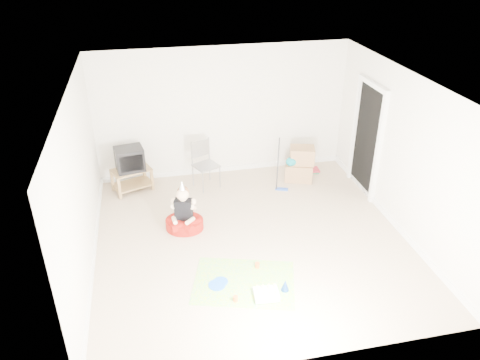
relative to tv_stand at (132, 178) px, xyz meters
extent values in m
plane|color=#CBB092|center=(1.87, -2.06, -0.27)|extent=(5.00, 5.00, 0.00)
cube|color=black|center=(4.35, -0.86, 0.76)|extent=(0.02, 0.90, 2.05)
cube|color=#9A7545|center=(0.00, 0.00, 0.17)|extent=(0.83, 0.67, 0.03)
cube|color=#9A7545|center=(0.00, 0.00, -0.15)|extent=(0.83, 0.67, 0.03)
cube|color=#9A7545|center=(-0.24, -0.30, -0.04)|extent=(0.06, 0.06, 0.45)
cube|color=#9A7545|center=(0.38, -0.07, -0.04)|extent=(0.06, 0.06, 0.45)
cube|color=#9A7545|center=(-0.38, 0.07, -0.04)|extent=(0.06, 0.06, 0.45)
cube|color=#9A7545|center=(0.24, 0.30, -0.04)|extent=(0.06, 0.06, 0.45)
cube|color=black|center=(0.00, 0.00, 0.40)|extent=(0.58, 0.51, 0.44)
cube|color=#96979C|center=(1.42, -0.17, 0.19)|extent=(0.56, 0.55, 0.03)
cylinder|color=#96979C|center=(1.24, -0.25, 0.21)|extent=(0.02, 0.02, 0.95)
cylinder|color=#96979C|center=(1.60, -0.09, 0.21)|extent=(0.02, 0.02, 0.95)
cube|color=#A1774E|center=(3.29, -0.24, -0.09)|extent=(0.64, 0.56, 0.35)
cube|color=#A1774E|center=(3.34, -0.23, 0.25)|extent=(0.55, 0.49, 0.33)
ellipsoid|color=#0B7481|center=(3.10, -0.31, 0.18)|extent=(0.24, 0.17, 0.19)
cube|color=blue|center=(2.83, -0.60, -0.25)|extent=(0.26, 0.17, 0.03)
cylinder|color=black|center=(2.83, -0.60, 0.24)|extent=(0.14, 0.32, 0.97)
cube|color=#257046|center=(3.72, 0.02, -0.25)|extent=(0.25, 0.30, 0.03)
cube|color=#A82435|center=(3.72, 0.02, -0.22)|extent=(0.21, 0.27, 0.03)
cylinder|color=#9E160E|center=(0.84, -1.53, -0.18)|extent=(0.79, 0.79, 0.17)
cube|color=black|center=(0.84, -1.53, 0.10)|extent=(0.32, 0.24, 0.39)
sphere|color=beige|center=(0.84, -1.53, 0.40)|extent=(0.25, 0.25, 0.20)
cone|color=silver|center=(0.84, -1.53, 0.58)|extent=(0.11, 0.11, 0.15)
cube|color=#E02F92|center=(1.53, -3.08, -0.26)|extent=(1.67, 1.40, 0.01)
cube|color=white|center=(1.77, -3.45, -0.22)|extent=(0.36, 0.30, 0.09)
cube|color=green|center=(1.77, -3.45, -0.25)|extent=(0.36, 0.30, 0.01)
cylinder|color=beige|center=(1.64, -3.50, -0.14)|extent=(0.01, 0.01, 0.07)
cylinder|color=beige|center=(1.72, -3.50, -0.14)|extent=(0.01, 0.01, 0.07)
cylinder|color=beige|center=(1.80, -3.51, -0.14)|extent=(0.01, 0.01, 0.07)
cylinder|color=beige|center=(1.88, -3.52, -0.14)|extent=(0.01, 0.01, 0.07)
cylinder|color=beige|center=(1.65, -3.39, -0.14)|extent=(0.01, 0.01, 0.07)
cylinder|color=beige|center=(1.73, -3.40, -0.14)|extent=(0.01, 0.01, 0.07)
cylinder|color=beige|center=(1.81, -3.40, -0.14)|extent=(0.01, 0.01, 0.07)
cylinder|color=beige|center=(1.89, -3.41, -0.14)|extent=(0.01, 0.01, 0.07)
cylinder|color=blue|center=(1.20, -3.01, -0.25)|extent=(0.23, 0.23, 0.01)
cylinder|color=blue|center=(1.14, -3.07, -0.25)|extent=(0.26, 0.26, 0.01)
cylinder|color=orange|center=(1.80, -2.80, -0.22)|extent=(0.10, 0.10, 0.08)
cylinder|color=orange|center=(1.33, -3.44, -0.22)|extent=(0.09, 0.09, 0.08)
cone|color=#163F9D|center=(2.06, -3.37, -0.17)|extent=(0.16, 0.16, 0.17)
camera|label=1|loc=(0.39, -8.18, 4.24)|focal=35.00mm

